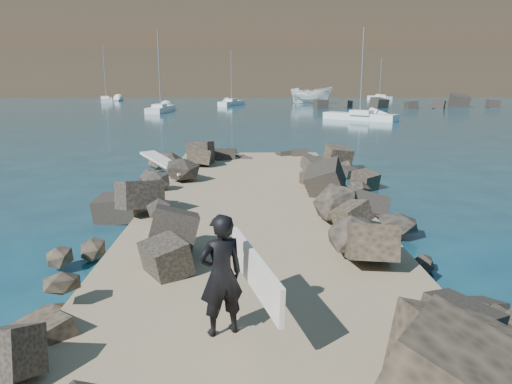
# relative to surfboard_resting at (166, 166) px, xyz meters

# --- Properties ---
(ground) EXTENTS (800.00, 800.00, 0.00)m
(ground) POSITION_rel_surfboard_resting_xyz_m (2.97, -5.00, -1.04)
(ground) COLOR #0F384C
(ground) RESTS_ON ground
(jetty) EXTENTS (6.00, 26.00, 0.60)m
(jetty) POSITION_rel_surfboard_resting_xyz_m (2.97, -7.00, -0.74)
(jetty) COLOR #8C7759
(jetty) RESTS_ON ground
(riprap_left) EXTENTS (2.60, 22.00, 1.00)m
(riprap_left) POSITION_rel_surfboard_resting_xyz_m (0.07, -6.50, -0.54)
(riprap_left) COLOR black
(riprap_left) RESTS_ON ground
(riprap_right) EXTENTS (2.60, 22.00, 1.00)m
(riprap_right) POSITION_rel_surfboard_resting_xyz_m (5.87, -6.50, -0.54)
(riprap_right) COLOR black
(riprap_right) RESTS_ON ground
(breakwater_secondary) EXTENTS (52.00, 4.00, 1.20)m
(breakwater_secondary) POSITION_rel_surfboard_resting_xyz_m (37.97, 50.00, -0.44)
(breakwater_secondary) COLOR black
(breakwater_secondary) RESTS_ON ground
(headland) EXTENTS (360.00, 140.00, 32.00)m
(headland) POSITION_rel_surfboard_resting_xyz_m (12.97, 155.00, 14.96)
(headland) COLOR #2D4919
(headland) RESTS_ON ground
(surfboard_resting) EXTENTS (2.00, 2.07, 0.08)m
(surfboard_resting) POSITION_rel_surfboard_resting_xyz_m (0.00, 0.00, 0.00)
(surfboard_resting) COLOR white
(surfboard_resting) RESTS_ON riprap_left
(boat_imported) EXTENTS (7.05, 4.59, 2.55)m
(boat_imported) POSITION_rel_surfboard_resting_xyz_m (12.78, 61.70, 0.24)
(boat_imported) COLOR white
(boat_imported) RESTS_ON ground
(surfer_with_board) EXTENTS (1.14, 2.00, 1.67)m
(surfer_with_board) POSITION_rel_surfboard_resting_xyz_m (2.49, -10.61, 0.40)
(surfer_with_board) COLOR black
(surfer_with_board) RESTS_ON jetty
(sailboat_e) EXTENTS (3.82, 8.02, 9.39)m
(sailboat_e) POSITION_rel_surfboard_resting_xyz_m (-20.53, 67.56, -0.69)
(sailboat_e) COLOR white
(sailboat_e) RESTS_ON ground
(sailboat_f) EXTENTS (2.15, 5.74, 6.92)m
(sailboat_f) POSITION_rel_surfboard_resting_xyz_m (41.38, 90.25, -0.69)
(sailboat_f) COLOR white
(sailboat_f) RESTS_ON ground
(sailboat_c) EXTENTS (6.59, 5.70, 8.64)m
(sailboat_c) POSITION_rel_surfboard_resting_xyz_m (13.56, 30.88, -0.69)
(sailboat_c) COLOR white
(sailboat_c) RESTS_ON ground
(sailboat_a) EXTENTS (2.34, 7.92, 9.34)m
(sailboat_a) POSITION_rel_surfboard_resting_xyz_m (-7.34, 42.53, -0.69)
(sailboat_a) COLOR white
(sailboat_a) RESTS_ON ground
(sailboat_d) EXTENTS (3.19, 6.28, 7.52)m
(sailboat_d) POSITION_rel_surfboard_resting_xyz_m (26.90, 74.78, -0.69)
(sailboat_d) COLOR white
(sailboat_d) RESTS_ON ground
(sailboat_b) EXTENTS (3.78, 6.47, 7.81)m
(sailboat_b) POSITION_rel_surfboard_resting_xyz_m (0.57, 56.35, -0.69)
(sailboat_b) COLOR white
(sailboat_b) RESTS_ON ground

